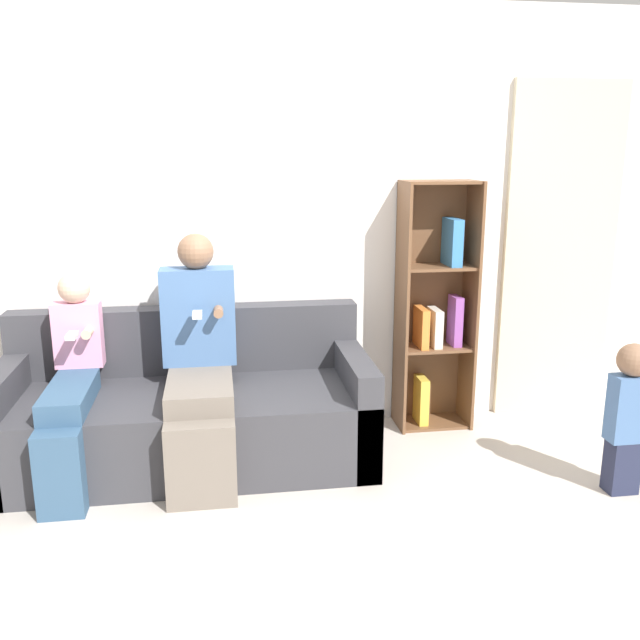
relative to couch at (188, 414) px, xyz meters
name	(u,v)px	position (x,y,z in m)	size (l,w,h in m)	color
ground_plane	(256,500)	(0.34, -0.53, -0.27)	(14.00, 14.00, 0.00)	#BCB2A8
back_wall	(241,224)	(0.34, 0.47, 1.00)	(10.00, 0.06, 2.55)	silver
curtain_panel	(559,253)	(2.37, 0.42, 0.79)	(0.75, 0.04, 2.13)	beige
couch	(188,414)	(0.00, 0.00, 0.00)	(2.02, 0.87, 0.81)	#38383D
adult_seated	(199,355)	(0.08, -0.09, 0.37)	(0.40, 0.81, 1.27)	#70665B
child_seated	(70,384)	(-0.58, -0.14, 0.26)	(0.26, 0.83, 1.06)	#335170
toddler_standing	(628,412)	(2.20, -0.72, 0.16)	(0.19, 0.17, 0.79)	#232842
bookshelf	(435,309)	(1.52, 0.32, 0.47)	(0.45, 0.29, 1.53)	brown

